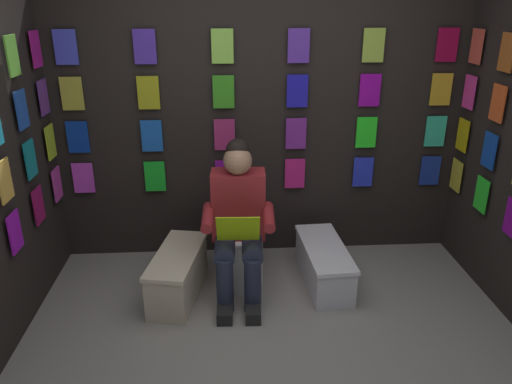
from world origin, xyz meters
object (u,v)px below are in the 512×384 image
Objects in this scene: person_reading at (238,221)px; comic_longbox_far at (324,264)px; comic_longbox_near at (178,274)px; toilet at (239,240)px.

person_reading reaches higher than comic_longbox_far.
comic_longbox_far is at bearing -170.01° from person_reading.
comic_longbox_near is 1.15m from comic_longbox_far.
comic_longbox_far is (-1.14, -0.13, -0.02)m from comic_longbox_near.
toilet is 0.70m from comic_longbox_far.
comic_longbox_far is (-0.67, 0.13, -0.17)m from toilet.
comic_longbox_far is at bearing 170.94° from toilet.
person_reading is 1.42× the size of comic_longbox_far.
comic_longbox_near reaches higher than comic_longbox_far.
person_reading is 0.62m from comic_longbox_near.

